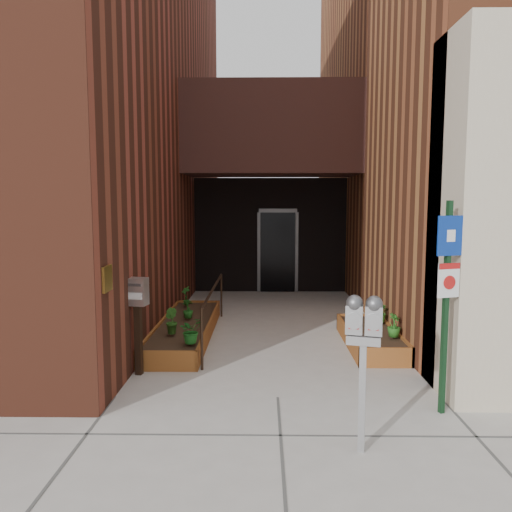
{
  "coord_description": "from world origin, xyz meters",
  "views": [
    {
      "loc": [
        -0.18,
        -5.88,
        2.39
      ],
      "look_at": [
        -0.29,
        1.8,
        1.55
      ],
      "focal_mm": 35.0,
      "sensor_mm": 36.0,
      "label": 1
    }
  ],
  "objects": [
    {
      "name": "ground",
      "position": [
        0.0,
        0.0,
        0.0
      ],
      "size": [
        80.0,
        80.0,
        0.0
      ],
      "primitive_type": "plane",
      "color": "#9E9991",
      "rests_on": "ground"
    },
    {
      "name": "architecture",
      "position": [
        -0.18,
        6.89,
        4.98
      ],
      "size": [
        20.0,
        14.6,
        10.0
      ],
      "color": "#5E2A1B",
      "rests_on": "ground"
    },
    {
      "name": "planter_left",
      "position": [
        -1.55,
        2.7,
        0.13
      ],
      "size": [
        0.9,
        3.6,
        0.3
      ],
      "color": "brown",
      "rests_on": "ground"
    },
    {
      "name": "planter_right",
      "position": [
        1.6,
        2.2,
        0.13
      ],
      "size": [
        0.8,
        2.2,
        0.3
      ],
      "color": "brown",
      "rests_on": "ground"
    },
    {
      "name": "handrail",
      "position": [
        -1.05,
        2.65,
        0.75
      ],
      "size": [
        0.04,
        3.34,
        0.9
      ],
      "color": "black",
      "rests_on": "ground"
    },
    {
      "name": "parking_meter",
      "position": [
        0.76,
        -1.3,
        1.18
      ],
      "size": [
        0.35,
        0.2,
        1.52
      ],
      "color": "#9A999C",
      "rests_on": "ground"
    },
    {
      "name": "sign_post",
      "position": [
        1.85,
        -0.42,
        1.48
      ],
      "size": [
        0.32,
        0.13,
        2.4
      ],
      "color": "#123219",
      "rests_on": "ground"
    },
    {
      "name": "payment_dropbox",
      "position": [
        -1.9,
        0.8,
        0.98
      ],
      "size": [
        0.3,
        0.24,
        1.35
      ],
      "color": "black",
      "rests_on": "ground"
    },
    {
      "name": "shrub_left_a",
      "position": [
        -1.25,
        1.31,
        0.49
      ],
      "size": [
        0.49,
        0.49,
        0.39
      ],
      "primitive_type": "imported",
      "rotation": [
        0.0,
        0.0,
        0.93
      ],
      "color": "#1C631E",
      "rests_on": "planter_left"
    },
    {
      "name": "shrub_left_b",
      "position": [
        -1.64,
        1.84,
        0.5
      ],
      "size": [
        0.31,
        0.31,
        0.41
      ],
      "primitive_type": "imported",
      "rotation": [
        0.0,
        0.0,
        2.3
      ],
      "color": "#235117",
      "rests_on": "planter_left"
    },
    {
      "name": "shrub_left_c",
      "position": [
        -1.53,
        2.9,
        0.46
      ],
      "size": [
        0.24,
        0.24,
        0.33
      ],
      "primitive_type": "imported",
      "rotation": [
        0.0,
        0.0,
        3.53
      ],
      "color": "#1B5718",
      "rests_on": "planter_left"
    },
    {
      "name": "shrub_left_d",
      "position": [
        -1.74,
        3.99,
        0.49
      ],
      "size": [
        0.29,
        0.29,
        0.39
      ],
      "primitive_type": "imported",
      "rotation": [
        0.0,
        0.0,
        5.47
      ],
      "color": "#1F5B1A",
      "rests_on": "planter_left"
    },
    {
      "name": "shrub_right_a",
      "position": [
        1.85,
        1.71,
        0.48
      ],
      "size": [
        0.29,
        0.29,
        0.36
      ],
      "primitive_type": "imported",
      "rotation": [
        0.0,
        0.0,
        0.84
      ],
      "color": "#25601B",
      "rests_on": "planter_right"
    },
    {
      "name": "shrub_right_b",
      "position": [
        1.85,
        2.6,
        0.48
      ],
      "size": [
        0.25,
        0.25,
        0.36
      ],
      "primitive_type": "imported",
      "rotation": [
        0.0,
        0.0,
        2.68
      ],
      "color": "#1B4F16",
      "rests_on": "planter_right"
    },
    {
      "name": "shrub_right_c",
      "position": [
        1.85,
        2.63,
        0.48
      ],
      "size": [
        0.41,
        0.41,
        0.35
      ],
      "primitive_type": "imported",
      "rotation": [
        0.0,
        0.0,
        4.33
      ],
      "color": "#265919",
      "rests_on": "planter_right"
    }
  ]
}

